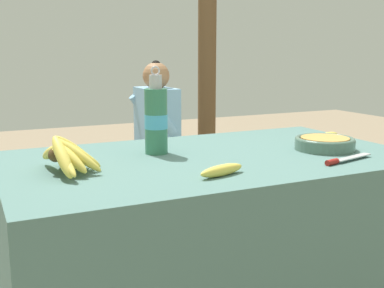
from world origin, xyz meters
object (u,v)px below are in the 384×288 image
(knife, at_px, (342,160))
(wooden_bench, at_px, (96,178))
(banana_bunch_ripe, at_px, (66,154))
(seated_vendor, at_px, (150,134))
(support_post_far, at_px, (207,42))
(serving_bowl, at_px, (325,143))
(water_bottle, at_px, (156,119))
(banana_bunch_green, at_px, (14,169))
(loose_banana_front, at_px, (222,170))
(loose_banana_side, at_px, (327,136))

(knife, bearing_deg, wooden_bench, 90.95)
(banana_bunch_ripe, xyz_separation_m, seated_vendor, (0.81, 1.42, -0.21))
(support_post_far, bearing_deg, serving_bowl, -103.33)
(banana_bunch_ripe, height_order, water_bottle, water_bottle)
(serving_bowl, bearing_deg, seated_vendor, 96.79)
(serving_bowl, distance_m, seated_vendor, 1.50)
(wooden_bench, bearing_deg, banana_bunch_green, 179.80)
(water_bottle, xyz_separation_m, seated_vendor, (0.44, 1.26, -0.28))
(loose_banana_front, height_order, knife, loose_banana_front)
(loose_banana_side, distance_m, knife, 0.42)
(banana_bunch_ripe, bearing_deg, water_bottle, 23.91)
(knife, bearing_deg, support_post_far, 61.93)
(banana_bunch_ripe, distance_m, banana_bunch_green, 1.50)
(knife, xyz_separation_m, seated_vendor, (-0.08, 1.68, -0.16))
(loose_banana_side, distance_m, banana_bunch_green, 1.82)
(loose_banana_side, bearing_deg, loose_banana_front, -154.73)
(water_bottle, height_order, support_post_far, support_post_far)
(water_bottle, distance_m, banana_bunch_green, 1.42)
(serving_bowl, distance_m, water_bottle, 0.66)
(loose_banana_front, xyz_separation_m, knife, (0.46, -0.02, -0.01))
(serving_bowl, relative_size, loose_banana_side, 1.39)
(serving_bowl, distance_m, loose_banana_front, 0.59)
(banana_bunch_ripe, height_order, banana_bunch_green, banana_bunch_ripe)
(banana_bunch_ripe, height_order, loose_banana_front, banana_bunch_ripe)
(wooden_bench, xyz_separation_m, seated_vendor, (0.36, -0.03, 0.27))
(serving_bowl, xyz_separation_m, loose_banana_side, (0.14, 0.15, -0.01))
(wooden_bench, distance_m, banana_bunch_green, 0.50)
(loose_banana_front, relative_size, seated_vendor, 0.16)
(loose_banana_front, xyz_separation_m, support_post_far, (1.00, 2.06, 0.43))
(seated_vendor, bearing_deg, water_bottle, 70.24)
(banana_bunch_green, bearing_deg, seated_vendor, -2.30)
(water_bottle, relative_size, seated_vendor, 0.29)
(loose_banana_side, xyz_separation_m, seated_vendor, (-0.32, 1.33, -0.17))
(banana_bunch_ripe, relative_size, loose_banana_front, 1.78)
(banana_bunch_ripe, xyz_separation_m, loose_banana_front, (0.42, -0.24, -0.04))
(banana_bunch_ripe, bearing_deg, support_post_far, 52.01)
(serving_bowl, height_order, loose_banana_front, serving_bowl)
(banana_bunch_ripe, relative_size, knife, 1.29)
(banana_bunch_ripe, bearing_deg, banana_bunch_green, 91.66)
(serving_bowl, relative_size, water_bottle, 0.70)
(banana_bunch_ripe, distance_m, support_post_far, 2.35)
(serving_bowl, xyz_separation_m, seated_vendor, (-0.18, 1.48, -0.18))
(loose_banana_front, distance_m, banana_bunch_green, 1.78)
(loose_banana_side, bearing_deg, water_bottle, 174.98)
(knife, relative_size, banana_bunch_green, 1.07)
(banana_bunch_ripe, height_order, support_post_far, support_post_far)
(serving_bowl, bearing_deg, banana_bunch_ripe, 176.80)
(serving_bowl, bearing_deg, loose_banana_front, -161.94)
(loose_banana_front, xyz_separation_m, seated_vendor, (0.38, 1.66, -0.17))
(seated_vendor, bearing_deg, support_post_far, -147.27)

